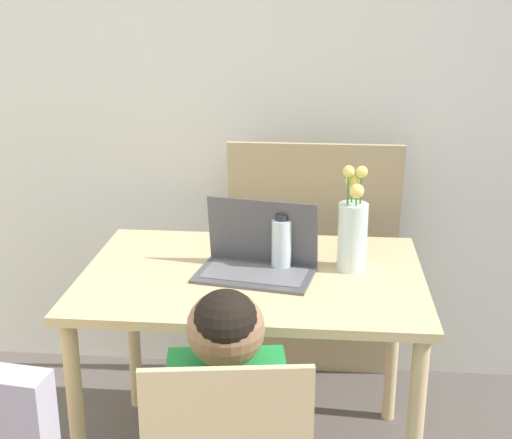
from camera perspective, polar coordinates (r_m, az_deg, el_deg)
The scene contains 7 objects.
wall_back at distance 2.96m, azimuth 3.74°, elevation 10.18°, with size 6.40×0.05×2.50m.
dining_table at distance 2.41m, azimuth -0.27°, elevation -6.37°, with size 1.13×0.78×0.75m.
person_seated at distance 1.89m, azimuth -2.35°, elevation -14.89°, with size 0.35×0.46×0.99m.
laptop at distance 2.36m, azimuth 0.15°, elevation -2.97°, with size 0.41×0.29×0.24m.
flower_vase at distance 2.38m, azimuth 7.74°, elevation -0.82°, with size 0.10×0.10×0.36m.
water_bottle at distance 2.38m, azimuth 2.06°, elevation -1.94°, with size 0.07×0.07×0.19m.
cardboard_panel at distance 3.01m, azimuth 4.54°, elevation -3.70°, with size 0.69×0.17×1.08m.
Camera 1 is at (0.08, -0.71, 1.67)m, focal length 50.00 mm.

